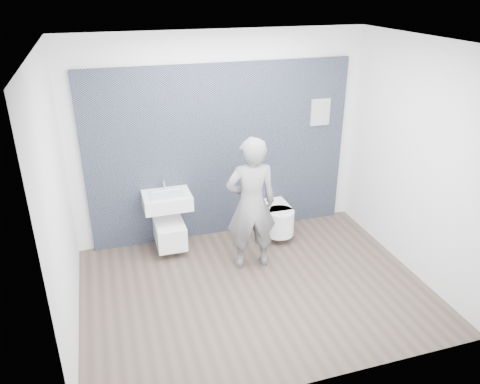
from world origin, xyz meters
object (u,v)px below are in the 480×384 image
object	(u,v)px
toilet_rounded	(276,218)
toilet_square	(170,231)
washbasin	(167,200)
visitor	(251,204)

from	to	relation	value
toilet_rounded	toilet_square	bearing A→B (deg)	177.33
washbasin	toilet_square	size ratio (longest dim) A/B	0.84
toilet_rounded	visitor	xyz separation A→B (m)	(-0.57, -0.59, 0.57)
toilet_square	toilet_rounded	bearing A→B (deg)	-2.67
toilet_rounded	visitor	bearing A→B (deg)	-134.36
washbasin	visitor	xyz separation A→B (m)	(0.92, -0.70, 0.13)
toilet_square	visitor	distance (m)	1.27
washbasin	toilet_rounded	distance (m)	1.57
toilet_rounded	visitor	world-z (taller)	visitor
toilet_rounded	visitor	size ratio (longest dim) A/B	0.39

